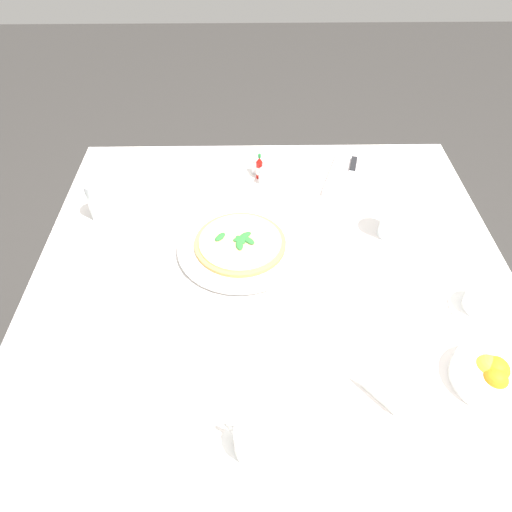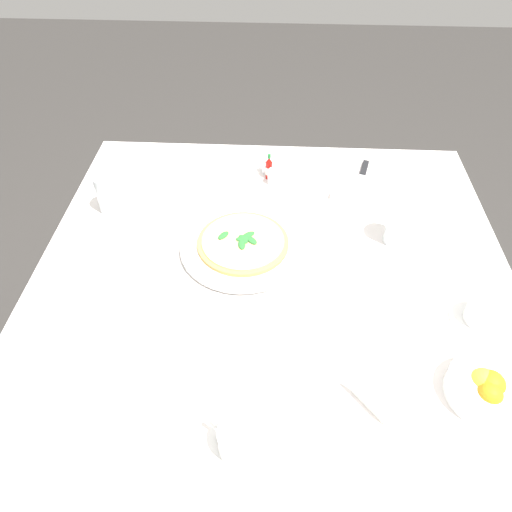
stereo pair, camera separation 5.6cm
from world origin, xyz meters
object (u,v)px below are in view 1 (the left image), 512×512
(coffee_cup_near_right, at_px, (255,442))
(salt_shaker, at_px, (263,176))
(menu_card, at_px, (382,393))
(pizza_plate, at_px, (240,247))
(citrus_bowl, at_px, (491,374))
(pepper_shaker, at_px, (256,165))
(coffee_cup_far_left, at_px, (482,302))
(dinner_knife, at_px, (352,174))
(water_glass_far_right, at_px, (395,218))
(napkin_folded, at_px, (351,177))
(hot_sauce_bottle, at_px, (259,168))
(pizza, at_px, (240,243))
(water_glass_center_back, at_px, (101,201))

(coffee_cup_near_right, height_order, salt_shaker, coffee_cup_near_right)
(coffee_cup_near_right, distance_m, menu_card, 0.26)
(pizza_plate, bearing_deg, salt_shaker, 167.29)
(citrus_bowl, height_order, salt_shaker, citrus_bowl)
(pepper_shaker, bearing_deg, salt_shaker, 19.65)
(coffee_cup_near_right, bearing_deg, salt_shaker, 177.54)
(coffee_cup_far_left, relative_size, dinner_knife, 0.67)
(water_glass_far_right, distance_m, salt_shaker, 0.41)
(dinner_knife, bearing_deg, water_glass_far_right, 30.35)
(coffee_cup_near_right, distance_m, water_glass_far_right, 0.68)
(pizza_plate, relative_size, napkin_folded, 1.28)
(dinner_knife, height_order, salt_shaker, salt_shaker)
(napkin_folded, xyz_separation_m, pepper_shaker, (-0.04, -0.29, 0.02))
(hot_sauce_bottle, relative_size, menu_card, 1.15)
(pizza, relative_size, salt_shaker, 4.14)
(coffee_cup_far_left, relative_size, hot_sauce_bottle, 1.57)
(pizza, distance_m, napkin_folded, 0.45)
(coffee_cup_near_right, distance_m, napkin_folded, 0.87)
(salt_shaker, height_order, pepper_shaker, same)
(pizza_plate, height_order, menu_card, menu_card)
(water_glass_center_back, height_order, napkin_folded, water_glass_center_back)
(pizza, height_order, water_glass_far_right, water_glass_far_right)
(pizza, bearing_deg, salt_shaker, 167.27)
(coffee_cup_far_left, distance_m, dinner_knife, 0.54)
(dinner_knife, xyz_separation_m, citrus_bowl, (0.69, 0.16, 0.00))
(coffee_cup_far_left, bearing_deg, water_glass_far_right, -151.13)
(pepper_shaker, bearing_deg, menu_card, 16.34)
(pizza_plate, height_order, dinner_knife, dinner_knife)
(water_glass_center_back, distance_m, dinner_knife, 0.73)
(coffee_cup_near_right, xyz_separation_m, water_glass_center_back, (-0.66, -0.41, 0.02))
(hot_sauce_bottle, relative_size, salt_shaker, 1.48)
(coffee_cup_far_left, distance_m, water_glass_center_back, 0.98)
(pizza, distance_m, menu_card, 0.50)
(pizza_plate, relative_size, water_glass_center_back, 2.85)
(dinner_knife, bearing_deg, pizza, -33.38)
(pizza_plate, xyz_separation_m, water_glass_center_back, (-0.14, -0.38, 0.04))
(hot_sauce_bottle, xyz_separation_m, salt_shaker, (0.03, 0.01, -0.01))
(citrus_bowl, bearing_deg, napkin_folded, -166.72)
(napkin_folded, relative_size, salt_shaker, 4.46)
(coffee_cup_near_right, distance_m, citrus_bowl, 0.48)
(water_glass_far_right, relative_size, salt_shaker, 2.18)
(coffee_cup_far_left, height_order, water_glass_center_back, water_glass_center_back)
(pizza_plate, xyz_separation_m, water_glass_far_right, (-0.05, 0.40, 0.04))
(coffee_cup_near_right, bearing_deg, menu_card, 110.70)
(dinner_knife, distance_m, pepper_shaker, 0.29)
(pizza, xyz_separation_m, hot_sauce_bottle, (-0.32, 0.06, 0.01))
(pizza_plate, xyz_separation_m, citrus_bowl, (0.39, 0.50, 0.02))
(menu_card, bearing_deg, dinner_knife, 135.57)
(water_glass_far_right, relative_size, hot_sauce_bottle, 1.48)
(citrus_bowl, bearing_deg, pepper_shaker, -148.41)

